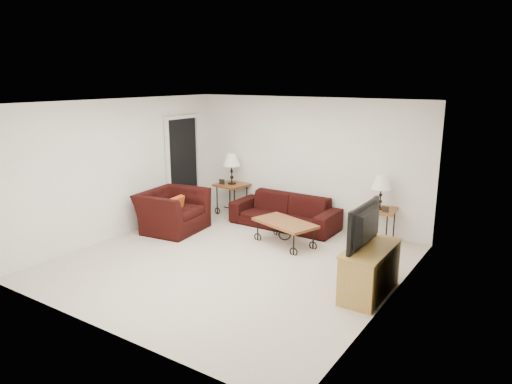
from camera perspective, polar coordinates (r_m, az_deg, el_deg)
ground at (r=7.53m, az=-2.96°, el=-8.48°), size 5.00×5.00×0.00m
wall_back at (r=9.24m, az=6.15°, el=3.73°), size 5.00×0.02×2.50m
wall_front at (r=5.42m, az=-18.97°, el=-4.19°), size 5.00×0.02×2.50m
wall_left at (r=8.84m, az=-16.28°, el=2.79°), size 0.02×5.00×2.50m
wall_right at (r=6.06m, az=16.37°, el=-2.13°), size 0.02×5.00×2.50m
ceiling at (r=6.98m, az=-3.21°, el=10.88°), size 5.00×5.00×0.00m
doorway at (r=9.99m, az=-8.90°, el=3.06°), size 0.08×0.94×2.04m
sofa at (r=9.13m, az=3.52°, el=-2.39°), size 2.13×0.83×0.62m
side_table_left at (r=10.01m, az=-2.95°, el=-0.82°), size 0.67×0.67×0.65m
side_table_right at (r=8.59m, az=14.77°, el=-3.94°), size 0.62×0.62×0.61m
lamp_left at (r=9.87m, az=-3.00°, el=2.86°), size 0.41×0.41×0.65m
lamp_right at (r=8.43m, az=15.02°, el=-0.01°), size 0.38×0.38×0.61m
photo_frame_left at (r=9.90m, az=-4.19°, el=1.26°), size 0.13×0.02×0.11m
photo_frame_right at (r=8.31m, az=15.56°, el=-2.05°), size 0.12×0.03×0.10m
coffee_table at (r=8.20m, az=3.54°, el=-5.03°), size 1.25×0.91×0.42m
armchair at (r=9.03m, az=-10.17°, el=-2.29°), size 1.17×1.30×0.77m
throw_pillow at (r=8.86m, az=-9.72°, el=-1.68°), size 0.13×0.36×0.35m
tv_stand at (r=6.51m, az=13.75°, el=-9.36°), size 0.47×1.12×0.67m
television at (r=6.30m, az=13.91°, el=-4.06°), size 0.13×1.01×0.58m
backpack at (r=8.16m, az=12.96°, el=-5.20°), size 0.42×0.34×0.49m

